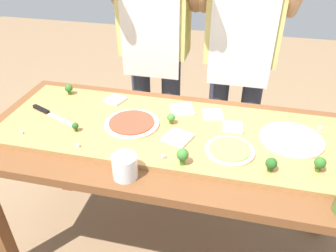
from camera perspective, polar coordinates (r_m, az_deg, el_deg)
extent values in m
plane|color=#896B4C|center=(2.05, 0.71, -20.01)|extent=(8.00, 8.00, 0.00)
cube|color=brown|center=(2.25, -18.04, -2.94)|extent=(0.07, 0.07, 0.75)
cube|color=brown|center=(2.06, 25.97, -8.96)|extent=(0.07, 0.07, 0.75)
cube|color=brown|center=(1.50, 0.92, -2.36)|extent=(1.75, 0.76, 0.04)
cube|color=#B27F47|center=(1.51, -0.11, -0.75)|extent=(1.53, 0.54, 0.02)
cube|color=#B7BABF|center=(1.64, -17.85, 1.06)|extent=(0.18, 0.09, 0.00)
cube|color=black|center=(1.75, -20.86, 2.70)|extent=(0.11, 0.06, 0.02)
cylinder|color=beige|center=(1.54, -6.22, 0.41)|extent=(0.25, 0.25, 0.01)
cylinder|color=#BC3D28|center=(1.53, -6.24, 0.66)|extent=(0.21, 0.21, 0.01)
cylinder|color=beige|center=(1.52, 20.31, -2.16)|extent=(0.27, 0.27, 0.01)
cylinder|color=beige|center=(1.52, 20.37, -1.92)|extent=(0.22, 0.22, 0.01)
cylinder|color=beige|center=(1.39, 10.49, -4.14)|extent=(0.20, 0.20, 0.01)
cylinder|color=#899E4C|center=(1.38, 10.53, -3.88)|extent=(0.17, 0.17, 0.01)
cube|color=silver|center=(1.53, 11.01, -0.17)|extent=(0.10, 0.10, 0.01)
cube|color=silver|center=(1.61, 7.65, 1.91)|extent=(0.12, 0.12, 0.01)
cube|color=silver|center=(1.74, -9.02, 4.48)|extent=(0.12, 0.12, 0.01)
cube|color=silver|center=(1.44, 1.69, -1.99)|extent=(0.14, 0.14, 0.01)
cube|color=silver|center=(1.64, 2.32, 2.84)|extent=(0.14, 0.14, 0.01)
cylinder|color=#487A23|center=(1.53, 0.53, 0.75)|extent=(0.02, 0.02, 0.02)
sphere|color=#427F33|center=(1.52, 0.53, 1.50)|extent=(0.04, 0.04, 0.04)
cylinder|color=#2C5915|center=(1.54, -15.47, -0.57)|extent=(0.01, 0.01, 0.02)
sphere|color=#23561E|center=(1.53, -15.58, 0.03)|extent=(0.03, 0.03, 0.03)
cylinder|color=#3F7220|center=(1.30, 2.48, -5.97)|extent=(0.02, 0.02, 0.03)
sphere|color=#38752D|center=(1.28, 2.51, -4.89)|extent=(0.05, 0.05, 0.05)
cylinder|color=#366618|center=(1.86, -16.49, 5.53)|extent=(0.02, 0.02, 0.02)
sphere|color=#2D6623|center=(1.85, -16.62, 6.23)|extent=(0.04, 0.04, 0.04)
cylinder|color=#366618|center=(1.39, 24.32, -6.62)|extent=(0.02, 0.02, 0.03)
sphere|color=#2D6623|center=(1.37, 24.59, -5.73)|extent=(0.04, 0.04, 0.04)
cylinder|color=#2C5915|center=(1.33, 17.07, -6.98)|extent=(0.02, 0.02, 0.02)
sphere|color=#23561E|center=(1.31, 17.26, -6.11)|extent=(0.04, 0.04, 0.04)
cube|color=silver|center=(1.60, -23.79, -1.05)|extent=(0.02, 0.02, 0.01)
cube|color=silver|center=(1.44, -15.16, -3.21)|extent=(0.02, 0.02, 0.01)
cube|color=silver|center=(1.33, -0.75, -5.26)|extent=(0.02, 0.02, 0.01)
cube|color=silver|center=(1.64, 24.59, -0.40)|extent=(0.02, 0.02, 0.02)
cylinder|color=white|center=(1.27, -7.40, -6.88)|extent=(0.10, 0.10, 0.09)
cylinder|color=white|center=(1.28, -7.34, -7.53)|extent=(0.08, 0.08, 0.05)
cylinder|color=#333847|center=(2.31, -4.38, 2.08)|extent=(0.12, 0.12, 0.90)
cylinder|color=#333847|center=(2.26, 0.47, 1.48)|extent=(0.12, 0.12, 0.90)
cube|color=#D1C670|center=(2.00, -2.40, 19.77)|extent=(0.40, 0.20, 0.55)
cube|color=silver|center=(1.92, -3.22, 16.61)|extent=(0.34, 0.01, 0.60)
cylinder|color=#333847|center=(2.22, 8.22, 0.51)|extent=(0.12, 0.12, 0.90)
cylinder|color=#333847|center=(2.22, 13.33, -0.14)|extent=(0.12, 0.12, 0.90)
cube|color=#D1C670|center=(1.93, 13.12, 18.48)|extent=(0.40, 0.20, 0.55)
cube|color=white|center=(1.85, 12.66, 15.20)|extent=(0.34, 0.01, 0.60)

